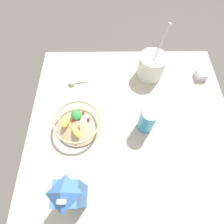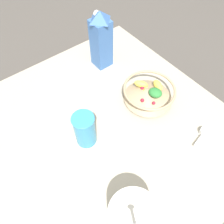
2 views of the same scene
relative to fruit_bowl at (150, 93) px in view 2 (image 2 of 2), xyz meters
The scene contains 7 objects.
ground_plane 0.26m from the fruit_bowl, ahead, with size 6.00×6.00×0.00m, color #4C4742.
countertop 0.26m from the fruit_bowl, ahead, with size 0.98×0.98×0.05m.
fruit_bowl is the anchor object (origin of this frame).
milk_carton 0.32m from the fruit_bowl, 86.22° to the right, with size 0.08×0.08×0.27m.
yogurt_tub 0.48m from the fruit_bowl, 40.21° to the left, with size 0.14×0.14×0.28m.
drinking_cup 0.32m from the fruit_bowl, ahead, with size 0.08×0.08×0.14m.
measuring_scoop 0.26m from the fruit_bowl, 100.55° to the left, with size 0.09×0.04×0.02m.
Camera 2 is at (0.23, 0.36, 0.78)m, focal length 35.00 mm.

